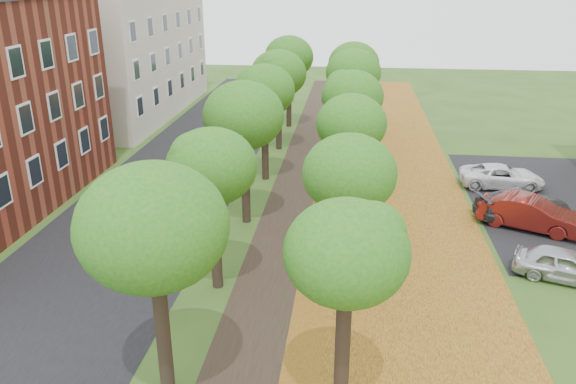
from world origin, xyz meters
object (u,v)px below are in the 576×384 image
(car_silver, at_px, (565,265))
(car_grey, at_px, (523,205))
(car_white, at_px, (502,176))
(car_red, at_px, (530,213))

(car_silver, height_order, car_grey, car_grey)
(car_silver, xyz_separation_m, car_white, (0.00, 10.20, -0.01))
(car_grey, bearing_deg, car_silver, 163.68)
(car_white, bearing_deg, car_red, -179.62)
(car_silver, relative_size, car_grey, 0.79)
(car_grey, bearing_deg, car_white, -16.32)
(car_silver, distance_m, car_white, 10.20)
(car_grey, xyz_separation_m, car_white, (0.00, 4.27, -0.06))
(car_red, bearing_deg, car_white, 24.44)
(car_red, relative_size, car_white, 1.02)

